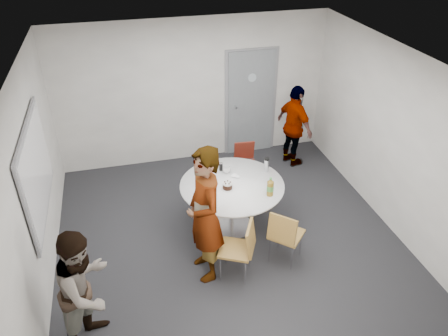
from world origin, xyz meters
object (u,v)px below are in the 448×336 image
object	(u,v)px
chair_near_right	(284,233)
person_main	(205,216)
table	(233,190)
person_right	(294,127)
chair_near_left	(242,245)
door	(251,103)
whiteboard	(37,171)
chair_far	(245,160)
person_left	(86,289)

from	to	relation	value
chair_near_right	person_main	world-z (taller)	person_main
table	person_right	xyz separation A→B (m)	(1.60, 1.57, 0.10)
chair_near_left	chair_near_right	bearing A→B (deg)	-54.68
door	table	world-z (taller)	door
chair_near_right	person_right	distance (m)	2.75
whiteboard	table	world-z (taller)	whiteboard
chair_near_left	door	bearing A→B (deg)	7.80
table	door	bearing A→B (deg)	67.01
whiteboard	table	distance (m)	2.71
chair_near_right	chair_far	size ratio (longest dim) A/B	1.10
door	table	bearing A→B (deg)	-112.99
door	whiteboard	xyz separation A→B (m)	(-3.56, -2.28, 0.42)
whiteboard	chair_far	xyz separation A→B (m)	(3.13, 1.16, -0.98)
whiteboard	chair_near_right	world-z (taller)	whiteboard
chair_near_left	chair_near_right	size ratio (longest dim) A/B	1.00
table	chair_near_left	bearing A→B (deg)	-98.92
chair_far	person_left	distance (m)	3.77
door	person_left	world-z (taller)	door
chair_near_left	person_right	distance (m)	3.14
whiteboard	table	bearing A→B (deg)	0.22
chair_far	person_right	size ratio (longest dim) A/B	0.50
whiteboard	chair_far	world-z (taller)	whiteboard
chair_far	chair_near_right	bearing A→B (deg)	91.88
door	chair_near_left	size ratio (longest dim) A/B	2.44
person_left	person_right	xyz separation A→B (m)	(3.69, 3.11, 0.00)
whiteboard	chair_near_left	bearing A→B (deg)	-22.49
door	chair_near_right	distance (m)	3.27
door	table	distance (m)	2.49
chair_far	person_left	bearing A→B (deg)	49.52
person_right	chair_near_left	bearing A→B (deg)	128.93
table	chair_near_left	distance (m)	1.04
chair_near_right	person_main	bearing A→B (deg)	-141.73
person_right	person_main	bearing A→B (deg)	120.48
chair_far	whiteboard	bearing A→B (deg)	24.06
whiteboard	chair_far	size ratio (longest dim) A/B	2.43
chair_far	chair_near_left	bearing A→B (deg)	76.03
whiteboard	chair_near_left	world-z (taller)	whiteboard
chair_near_right	person_main	distance (m)	1.16
chair_near_left	person_right	size ratio (longest dim) A/B	0.55
chair_near_left	chair_near_right	distance (m)	0.63
table	person_left	bearing A→B (deg)	-143.54
whiteboard	person_right	world-z (taller)	whiteboard
whiteboard	door	bearing A→B (deg)	32.66
table	person_main	xyz separation A→B (m)	(-0.61, -0.83, 0.27)
door	whiteboard	size ratio (longest dim) A/B	1.12
chair_near_right	person_right	bearing A→B (deg)	108.86
person_left	person_right	distance (m)	4.82
table	chair_near_left	size ratio (longest dim) A/B	1.77
door	whiteboard	world-z (taller)	door
door	person_main	size ratio (longest dim) A/B	1.10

